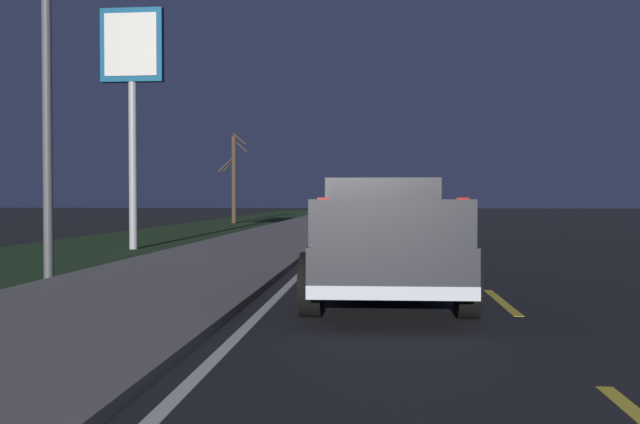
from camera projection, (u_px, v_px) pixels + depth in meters
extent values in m
plane|color=black|center=(420.00, 234.00, 27.50)|extent=(144.00, 144.00, 0.00)
cube|color=slate|center=(288.00, 232.00, 28.00)|extent=(108.00, 4.00, 0.12)
cube|color=#1E3819|center=(177.00, 233.00, 28.44)|extent=(108.00, 6.00, 0.01)
cube|color=yellow|center=(501.00, 302.00, 9.54)|extent=(2.40, 0.14, 0.01)
cube|color=yellow|center=(454.00, 262.00, 15.42)|extent=(2.40, 0.14, 0.01)
cube|color=yellow|center=(433.00, 245.00, 20.97)|extent=(2.40, 0.14, 0.01)
cube|color=yellow|center=(421.00, 235.00, 26.81)|extent=(2.40, 0.14, 0.01)
cube|color=yellow|center=(414.00, 229.00, 32.03)|extent=(2.40, 0.14, 0.01)
cube|color=yellow|center=(408.00, 224.00, 37.63)|extent=(2.40, 0.14, 0.01)
cube|color=yellow|center=(404.00, 221.00, 43.57)|extent=(2.40, 0.14, 0.01)
cube|color=yellow|center=(401.00, 218.00, 49.72)|extent=(2.40, 0.14, 0.01)
cube|color=yellow|center=(398.00, 216.00, 56.51)|extent=(2.40, 0.14, 0.01)
cube|color=yellow|center=(396.00, 214.00, 62.77)|extent=(2.40, 0.14, 0.01)
cube|color=yellow|center=(394.00, 213.00, 67.83)|extent=(2.40, 0.14, 0.01)
cube|color=yellow|center=(393.00, 212.00, 73.18)|extent=(2.40, 0.14, 0.01)
cube|color=yellow|center=(392.00, 211.00, 79.27)|extent=(2.40, 0.14, 0.01)
cube|color=silver|center=(341.00, 234.00, 27.80)|extent=(108.00, 0.14, 0.01)
cube|color=#232328|center=(383.00, 254.00, 10.05)|extent=(5.46, 2.16, 0.60)
cube|color=#232328|center=(381.00, 205.00, 11.22)|extent=(2.21, 1.90, 0.90)
cube|color=#1E2833|center=(383.00, 203.00, 10.17)|extent=(0.08, 1.44, 0.50)
cube|color=#232328|center=(319.00, 219.00, 9.01)|extent=(3.03, 0.17, 0.56)
cube|color=#232328|center=(454.00, 219.00, 8.90)|extent=(3.03, 0.17, 0.56)
cube|color=#232328|center=(392.00, 224.00, 7.38)|extent=(0.14, 1.88, 0.56)
cube|color=silver|center=(392.00, 293.00, 7.40)|extent=(0.18, 2.00, 0.16)
cube|color=red|center=(323.00, 206.00, 7.43)|extent=(0.06, 0.14, 0.20)
cube|color=red|center=(463.00, 206.00, 7.34)|extent=(0.06, 0.14, 0.20)
cylinder|color=black|center=(325.00, 259.00, 11.89)|extent=(0.84, 0.28, 0.84)
cylinder|color=black|center=(434.00, 259.00, 11.77)|extent=(0.84, 0.28, 0.84)
cylinder|color=black|center=(311.00, 284.00, 8.33)|extent=(0.84, 0.28, 0.84)
cylinder|color=black|center=(467.00, 286.00, 8.22)|extent=(0.84, 0.28, 0.84)
cube|color=silver|center=(379.00, 220.00, 26.91)|extent=(4.40, 1.81, 0.70)
cube|color=#1E2833|center=(379.00, 205.00, 26.64)|extent=(2.47, 1.59, 0.56)
cylinder|color=black|center=(359.00, 225.00, 28.48)|extent=(0.68, 0.22, 0.68)
cylinder|color=black|center=(399.00, 225.00, 28.32)|extent=(0.68, 0.22, 0.68)
cylinder|color=black|center=(356.00, 228.00, 25.50)|extent=(0.68, 0.22, 0.68)
cylinder|color=black|center=(402.00, 229.00, 25.34)|extent=(0.68, 0.22, 0.68)
cube|color=red|center=(379.00, 221.00, 24.77)|extent=(0.08, 1.51, 0.10)
cube|color=#B2B5BA|center=(385.00, 233.00, 16.70)|extent=(4.45, 1.93, 0.70)
cube|color=#1E2833|center=(385.00, 209.00, 16.44)|extent=(2.51, 1.66, 0.56)
cylinder|color=black|center=(354.00, 240.00, 18.30)|extent=(0.68, 0.22, 0.68)
cylinder|color=black|center=(418.00, 241.00, 18.09)|extent=(0.68, 0.22, 0.68)
cylinder|color=black|center=(346.00, 248.00, 15.33)|extent=(0.68, 0.22, 0.68)
cylinder|color=black|center=(422.00, 249.00, 15.12)|extent=(0.68, 0.22, 0.68)
cube|color=red|center=(383.00, 236.00, 14.57)|extent=(0.12, 1.51, 0.10)
cylinder|color=#99999E|center=(133.00, 129.00, 19.30)|extent=(0.24, 0.24, 7.24)
cube|color=navy|center=(132.00, 45.00, 19.25)|extent=(0.24, 1.90, 2.20)
cube|color=silver|center=(130.00, 44.00, 19.12)|extent=(0.04, 1.60, 1.87)
cylinder|color=#4C4C51|center=(47.00, 54.00, 12.08)|extent=(0.18, 0.18, 8.54)
cylinder|color=#423323|center=(234.00, 180.00, 39.44)|extent=(0.28, 0.28, 5.38)
cylinder|color=#423323|center=(239.00, 139.00, 39.04)|extent=(0.61, 0.96, 0.85)
cylinder|color=#423323|center=(226.00, 164.00, 39.12)|extent=(0.70, 0.91, 1.05)
cylinder|color=#423323|center=(229.00, 165.00, 39.34)|extent=(0.29, 0.67, 0.90)
cylinder|color=#423323|center=(240.00, 146.00, 39.50)|extent=(0.33, 0.83, 0.81)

